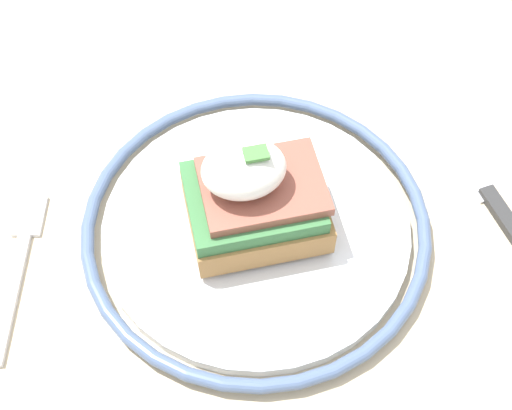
{
  "coord_description": "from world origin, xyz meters",
  "views": [
    {
      "loc": [
        -0.06,
        -0.3,
        1.2
      ],
      "look_at": [
        0.01,
        -0.02,
        0.78
      ],
      "focal_mm": 50.0,
      "sensor_mm": 36.0,
      "label": 1
    }
  ],
  "objects_px": {
    "sandwich": "(255,196)",
    "fork": "(19,265)",
    "knife": "(492,200)",
    "plate": "(256,225)"
  },
  "relations": [
    {
      "from": "sandwich",
      "to": "fork",
      "type": "relative_size",
      "value": 0.7
    },
    {
      "from": "knife",
      "to": "plate",
      "type": "bearing_deg",
      "value": 175.67
    },
    {
      "from": "sandwich",
      "to": "fork",
      "type": "xyz_separation_m",
      "value": [
        -0.18,
        0.01,
        -0.04
      ]
    },
    {
      "from": "fork",
      "to": "knife",
      "type": "height_order",
      "value": "knife"
    },
    {
      "from": "sandwich",
      "to": "plate",
      "type": "bearing_deg",
      "value": -56.96
    },
    {
      "from": "sandwich",
      "to": "knife",
      "type": "relative_size",
      "value": 0.54
    },
    {
      "from": "plate",
      "to": "sandwich",
      "type": "xyz_separation_m",
      "value": [
        -0.0,
        0.0,
        0.04
      ]
    },
    {
      "from": "plate",
      "to": "knife",
      "type": "relative_size",
      "value": 1.43
    },
    {
      "from": "plate",
      "to": "sandwich",
      "type": "bearing_deg",
      "value": 123.04
    },
    {
      "from": "plate",
      "to": "knife",
      "type": "height_order",
      "value": "plate"
    }
  ]
}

